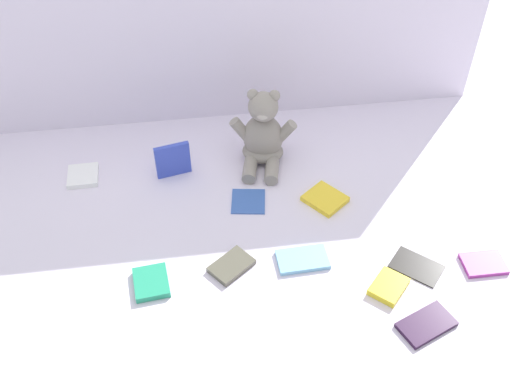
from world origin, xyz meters
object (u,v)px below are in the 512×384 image
Objects in this scene: book_case_1 at (325,199)px; book_case_7 at (231,266)px; book_case_6 at (426,324)px; book_case_2 at (151,282)px; book_case_9 at (417,266)px; teddy_bear at (263,136)px; book_case_3 at (248,201)px; book_case_4 at (389,287)px; book_case_5 at (303,259)px; book_case_0 at (483,264)px; book_case_10 at (83,176)px; book_case_8 at (173,160)px.

book_case_1 is 0.34m from book_case_7.
book_case_2 is at bearing -130.63° from book_case_6.
book_case_9 is at bearing -135.23° from book_case_7.
teddy_bear is 0.69m from book_case_6.
book_case_1 is 0.80× the size of book_case_6.
book_case_3 is 0.79× the size of book_case_9.
book_case_2 and book_case_4 have the same top height.
book_case_6 is at bearing 158.93° from book_case_4.
book_case_0 is at bearing 78.28° from book_case_5.
book_case_7 reaches higher than book_case_0.
book_case_1 is 0.23m from book_case_5.
book_case_0 is at bearing -128.49° from book_case_4.
book_case_2 reaches higher than book_case_7.
book_case_0 is 0.85× the size of book_case_9.
book_case_0 is at bearing 159.96° from book_case_3.
book_case_3 is 0.48m from book_case_9.
book_case_6 is at bearing 136.40° from book_case_3.
teddy_bear is 0.68m from book_case_0.
book_case_1 is 0.97× the size of book_case_7.
book_case_6 is (0.24, -0.22, -0.00)m from book_case_5.
book_case_1 is at bearing -92.15° from book_case_7.
book_case_1 is 1.12× the size of book_case_4.
book_case_2 is 0.20m from book_case_7.
book_case_2 is at bearing -66.83° from book_case_10.
teddy_bear is 0.56m from book_case_9.
book_case_8 reaches higher than book_case_1.
book_case_0 is at bearing -42.98° from book_case_8.
book_case_8 is (-0.20, 0.14, 0.05)m from book_case_3.
book_case_1 reaches higher than book_case_9.
book_case_8 is at bearing -106.13° from book_case_2.
book_case_0 is at bearing 104.55° from book_case_6.
book_case_3 is at bearing -118.19° from book_case_0.
book_case_2 is at bearing 33.85° from book_case_4.
book_case_6 is (-0.20, -0.15, -0.00)m from book_case_0.
teddy_bear reaches higher than book_case_6.
book_case_9 is at bearing -95.23° from book_case_0.
book_case_8 is 0.87× the size of book_case_9.
book_case_0 is 0.44m from book_case_1.
book_case_8 is (-0.26, -0.03, -0.03)m from teddy_bear.
book_case_2 is 0.40m from book_case_8.
book_case_5 is at bearing -71.48° from teddy_bear.
teddy_bear is 0.53m from book_case_10.
book_case_10 is at bearing -10.89° from book_case_3.
book_case_4 is 0.71× the size of book_case_5.
book_case_9 is (0.65, -0.04, -0.00)m from book_case_2.
book_case_7 is (0.20, 0.03, -0.00)m from book_case_2.
book_case_1 is at bearing -17.21° from book_case_10.
book_case_9 is (0.27, -0.06, -0.00)m from book_case_5.
book_case_0 is 0.62m from book_case_3.
book_case_9 is 0.95m from book_case_10.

